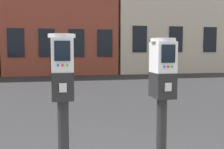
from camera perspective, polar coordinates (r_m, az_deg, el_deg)
parking_meter_near_kerb at (r=2.20m, az=-10.44°, el=-3.56°), size 0.22×0.25×1.48m
parking_meter_twin_adjacent at (r=2.38m, az=10.65°, el=-3.33°), size 0.22×0.25×1.46m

